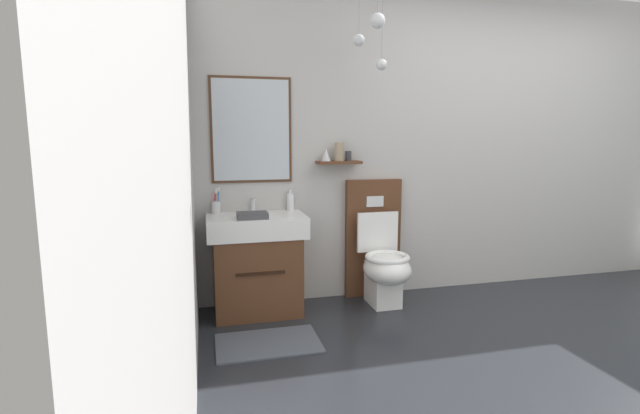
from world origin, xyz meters
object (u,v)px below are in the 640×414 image
Objects in this scene: toilet at (380,257)px; soap_dispenser at (290,201)px; vanity_sink_left at (257,262)px; toothbrush_cup at (216,206)px; folded_hand_towel at (252,215)px.

toilet reaches higher than soap_dispenser.
soap_dispenser is (0.30, 0.17, 0.44)m from vanity_sink_left.
toilet is 4.98× the size of toothbrush_cup.
soap_dispenser is 0.79× the size of folded_hand_towel.
toothbrush_cup is 0.39m from folded_hand_towel.
soap_dispenser reaches higher than folded_hand_towel.
soap_dispenser is at bearing 42.08° from folded_hand_towel.
vanity_sink_left is 0.56m from soap_dispenser.
toilet reaches higher than toothbrush_cup.
vanity_sink_left is at bearing 73.80° from folded_hand_towel.
toothbrush_cup is at bearing 151.23° from vanity_sink_left.
toilet reaches higher than vanity_sink_left.
toilet is 0.87m from soap_dispenser.
folded_hand_towel is (-0.34, -0.31, -0.05)m from soap_dispenser.
folded_hand_towel is at bearing -172.65° from toilet.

